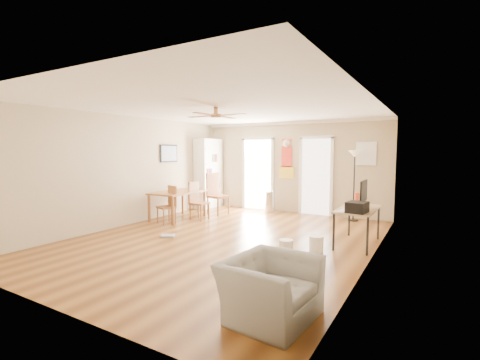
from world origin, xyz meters
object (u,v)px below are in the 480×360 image
Objects in this scene: printer at (357,207)px; wastebasket_a at (316,244)px; bookshelf at (208,173)px; wastebasket_b at (286,248)px; dining_chair_right_a at (218,194)px; dining_table at (178,205)px; dining_chair_right_b at (200,201)px; dining_chair_near at (166,205)px; trash_can at (270,202)px; computer_desk at (357,226)px; armchair at (270,289)px; torchiere_lamp at (354,186)px.

wastebasket_a is (-0.60, -0.39, -0.65)m from printer.
wastebasket_b is (3.99, -3.33, -0.93)m from bookshelf.
dining_chair_right_a is at bearing 164.76° from printer.
dining_chair_right_b reaches higher than dining_table.
dining_table is 1.20m from dining_chair_right_a.
dining_chair_near is at bearing 165.77° from wastebasket_b.
bookshelf is 5.56m from printer.
dining_chair_right_b is at bearing -119.67° from trash_can.
printer reaches higher than computer_desk.
wastebasket_a is (3.45, -2.05, -0.43)m from dining_chair_right_a.
dining_chair_right_a is 4.15× the size of wastebasket_b.
dining_table is 1.27× the size of dining_chair_right_a.
dining_table is 1.59× the size of dining_chair_near.
trash_can is 0.62× the size of armchair.
bookshelf is at bearing 28.37° from dining_chair_right_b.
dining_chair_near reaches higher than armchair.
trash_can is 6.23m from armchair.
dining_chair_near reaches higher than wastebasket_b.
printer reaches higher than trash_can.
dining_chair_right_b reaches higher than trash_can.
wastebasket_b is at bearing -118.61° from dining_chair_right_b.
bookshelf is 5.31m from wastebasket_a.
dining_chair_right_a is at bearing 149.33° from wastebasket_a.
computer_desk is (4.89, -2.02, -0.72)m from bookshelf.
trash_can is at bearing 144.49° from printer.
computer_desk is at bearing -76.42° from torchiere_lamp.
trash_can reaches higher than wastebasket_a.
computer_desk is (4.52, -0.15, -0.01)m from dining_table.
wastebasket_b is at bearing -116.62° from dining_chair_right_a.
trash_can is (1.52, 2.68, -0.15)m from dining_chair_near.
torchiere_lamp is 1.37× the size of computer_desk.
bookshelf is 2.16m from trash_can.
torchiere_lamp is at bearing 90.28° from wastebasket_a.
dining_chair_right_b is at bearing 160.95° from wastebasket_a.
torchiere_lamp is (4.36, 0.20, -0.17)m from bookshelf.
torchiere_lamp reaches higher than dining_chair_right_a.
trash_can reaches higher than wastebasket_b.
bookshelf is 5.79× the size of printer.
dining_chair_right_a is at bearing -163.41° from torchiere_lamp.
bookshelf is 5.34m from computer_desk.
dining_chair_near reaches higher than trash_can.
dining_table is at bearing 164.93° from dining_chair_right_a.
torchiere_lamp is at bearing 84.17° from wastebasket_b.
torchiere_lamp is at bearing -61.64° from dining_chair_right_b.
bookshelf reaches higher than printer.
computer_desk is 1.02m from wastebasket_a.
torchiere_lamp is 2.76m from printer.
computer_desk is at bearing -95.20° from dining_chair_right_b.
bookshelf reaches higher than trash_can.
wastebasket_a reaches higher than wastebasket_b.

